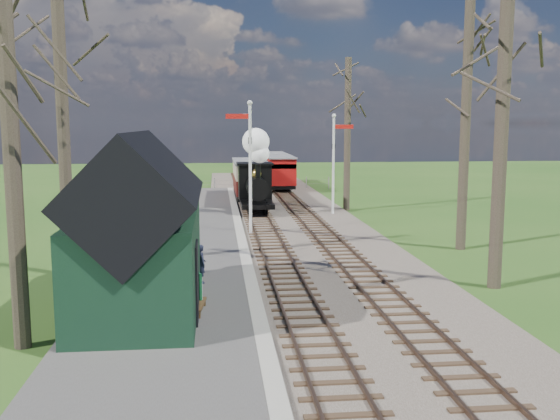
{
  "coord_description": "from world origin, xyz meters",
  "views": [
    {
      "loc": [
        -2.25,
        -12.52,
        5.18
      ],
      "look_at": [
        0.37,
        13.09,
        1.6
      ],
      "focal_mm": 40.0,
      "sensor_mm": 36.0,
      "label": 1
    }
  ],
  "objects_px": {
    "person": "(201,264)",
    "bench": "(193,299)",
    "red_carriage_b": "(273,167)",
    "sign_board": "(197,289)",
    "semaphore_near": "(249,158)",
    "red_carriage_a": "(280,172)",
    "station_shed": "(139,235)",
    "semaphore_far": "(335,156)",
    "coach": "(250,178)",
    "locomotive": "(256,177)"
  },
  "relations": [
    {
      "from": "semaphore_far",
      "to": "locomotive",
      "type": "height_order",
      "value": "semaphore_far"
    },
    {
      "from": "semaphore_near",
      "to": "locomotive",
      "type": "relative_size",
      "value": 1.31
    },
    {
      "from": "semaphore_near",
      "to": "sign_board",
      "type": "bearing_deg",
      "value": -99.88
    },
    {
      "from": "sign_board",
      "to": "station_shed",
      "type": "bearing_deg",
      "value": -169.71
    },
    {
      "from": "semaphore_far",
      "to": "sign_board",
      "type": "bearing_deg",
      "value": -112.06
    },
    {
      "from": "semaphore_near",
      "to": "bench",
      "type": "bearing_deg",
      "value": -99.85
    },
    {
      "from": "station_shed",
      "to": "red_carriage_a",
      "type": "distance_m",
      "value": 31.77
    },
    {
      "from": "sign_board",
      "to": "person",
      "type": "xyz_separation_m",
      "value": [
        0.05,
        2.52,
        0.13
      ]
    },
    {
      "from": "sign_board",
      "to": "bench",
      "type": "relative_size",
      "value": 0.74
    },
    {
      "from": "semaphore_far",
      "to": "person",
      "type": "distance_m",
      "value": 16.99
    },
    {
      "from": "red_carriage_a",
      "to": "station_shed",
      "type": "bearing_deg",
      "value": -102.54
    },
    {
      "from": "coach",
      "to": "red_carriage_a",
      "type": "xyz_separation_m",
      "value": [
        2.6,
        6.07,
        -0.09
      ]
    },
    {
      "from": "person",
      "to": "station_shed",
      "type": "bearing_deg",
      "value": 134.34
    },
    {
      "from": "person",
      "to": "semaphore_far",
      "type": "bearing_deg",
      "value": -41.97
    },
    {
      "from": "station_shed",
      "to": "sign_board",
      "type": "distance_m",
      "value": 2.19
    },
    {
      "from": "semaphore_far",
      "to": "person",
      "type": "bearing_deg",
      "value": -115.13
    },
    {
      "from": "semaphore_near",
      "to": "coach",
      "type": "xyz_separation_m",
      "value": [
        0.77,
        12.94,
        -2.03
      ]
    },
    {
      "from": "station_shed",
      "to": "sign_board",
      "type": "height_order",
      "value": "station_shed"
    },
    {
      "from": "coach",
      "to": "person",
      "type": "xyz_separation_m",
      "value": [
        -2.76,
        -22.15,
        -0.78
      ]
    },
    {
      "from": "red_carriage_a",
      "to": "bench",
      "type": "bearing_deg",
      "value": -99.97
    },
    {
      "from": "semaphore_near",
      "to": "semaphore_far",
      "type": "xyz_separation_m",
      "value": [
        5.14,
        6.0,
        -0.27
      ]
    },
    {
      "from": "semaphore_far",
      "to": "red_carriage_b",
      "type": "relative_size",
      "value": 1.12
    },
    {
      "from": "red_carriage_b",
      "to": "station_shed",
      "type": "bearing_deg",
      "value": -100.7
    },
    {
      "from": "red_carriage_b",
      "to": "bench",
      "type": "distance_m",
      "value": 37.22
    },
    {
      "from": "sign_board",
      "to": "person",
      "type": "bearing_deg",
      "value": 88.85
    },
    {
      "from": "red_carriage_b",
      "to": "sign_board",
      "type": "relative_size",
      "value": 5.27
    },
    {
      "from": "person",
      "to": "bench",
      "type": "bearing_deg",
      "value": 160.54
    },
    {
      "from": "coach",
      "to": "bench",
      "type": "height_order",
      "value": "coach"
    },
    {
      "from": "semaphore_far",
      "to": "person",
      "type": "height_order",
      "value": "semaphore_far"
    },
    {
      "from": "red_carriage_b",
      "to": "person",
      "type": "bearing_deg",
      "value": -99.04
    },
    {
      "from": "semaphore_far",
      "to": "sign_board",
      "type": "relative_size",
      "value": 5.9
    },
    {
      "from": "semaphore_near",
      "to": "bench",
      "type": "distance_m",
      "value": 12.85
    },
    {
      "from": "person",
      "to": "coach",
      "type": "bearing_deg",
      "value": -23.95
    },
    {
      "from": "red_carriage_b",
      "to": "sign_board",
      "type": "bearing_deg",
      "value": -98.49
    },
    {
      "from": "bench",
      "to": "semaphore_near",
      "type": "bearing_deg",
      "value": 80.15
    },
    {
      "from": "red_carriage_b",
      "to": "sign_board",
      "type": "xyz_separation_m",
      "value": [
        -5.41,
        -36.24,
        -0.81
      ]
    },
    {
      "from": "semaphore_near",
      "to": "red_carriage_b",
      "type": "bearing_deg",
      "value": 82.17
    },
    {
      "from": "station_shed",
      "to": "red_carriage_b",
      "type": "bearing_deg",
      "value": 79.3
    },
    {
      "from": "red_carriage_b",
      "to": "person",
      "type": "relative_size",
      "value": 4.19
    },
    {
      "from": "station_shed",
      "to": "bench",
      "type": "bearing_deg",
      "value": -11.87
    },
    {
      "from": "locomotive",
      "to": "sign_board",
      "type": "relative_size",
      "value": 4.89
    },
    {
      "from": "coach",
      "to": "red_carriage_b",
      "type": "height_order",
      "value": "coach"
    },
    {
      "from": "red_carriage_b",
      "to": "coach",
      "type": "bearing_deg",
      "value": -102.67
    },
    {
      "from": "semaphore_far",
      "to": "coach",
      "type": "height_order",
      "value": "semaphore_far"
    },
    {
      "from": "sign_board",
      "to": "person",
      "type": "distance_m",
      "value": 2.52
    },
    {
      "from": "station_shed",
      "to": "red_carriage_a",
      "type": "height_order",
      "value": "station_shed"
    },
    {
      "from": "sign_board",
      "to": "bench",
      "type": "distance_m",
      "value": 0.59
    },
    {
      "from": "station_shed",
      "to": "person",
      "type": "distance_m",
      "value": 3.5
    },
    {
      "from": "locomotive",
      "to": "semaphore_near",
      "type": "bearing_deg",
      "value": -96.29
    },
    {
      "from": "station_shed",
      "to": "person",
      "type": "bearing_deg",
      "value": 61.18
    }
  ]
}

